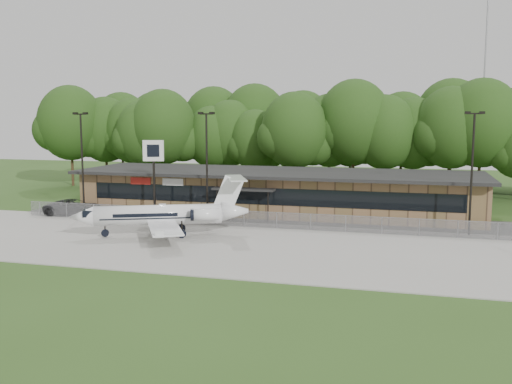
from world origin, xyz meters
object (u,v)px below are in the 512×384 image
(business_jet, at_px, (165,215))
(suv, at_px, (74,207))
(pole_sign, at_px, (154,159))
(terminal, at_px, (278,191))

(business_jet, height_order, suv, business_jet)
(business_jet, bearing_deg, pole_sign, 97.56)
(terminal, bearing_deg, suv, -159.12)
(suv, height_order, pole_sign, pole_sign)
(terminal, relative_size, pole_sign, 5.40)
(suv, xyz_separation_m, pole_sign, (8.70, 0.18, 5.01))
(terminal, xyz_separation_m, suv, (-19.19, -7.32, -1.38))
(terminal, distance_m, suv, 20.59)
(business_jet, xyz_separation_m, pole_sign, (-4.36, 7.19, 4.04))
(suv, relative_size, pole_sign, 0.76)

